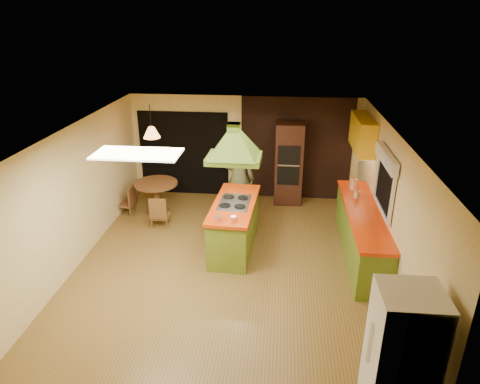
# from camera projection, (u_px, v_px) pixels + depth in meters

# --- Properties ---
(ground) EXTENTS (6.50, 6.50, 0.00)m
(ground) POSITION_uv_depth(u_px,v_px,m) (228.00, 264.00, 7.90)
(ground) COLOR olive
(ground) RESTS_ON ground
(room_walls) EXTENTS (5.50, 6.50, 6.50)m
(room_walls) POSITION_uv_depth(u_px,v_px,m) (228.00, 202.00, 7.41)
(room_walls) COLOR #F7EAB1
(room_walls) RESTS_ON ground
(ceiling_plane) EXTENTS (6.50, 6.50, 0.00)m
(ceiling_plane) POSITION_uv_depth(u_px,v_px,m) (227.00, 132.00, 6.92)
(ceiling_plane) COLOR silver
(ceiling_plane) RESTS_ON room_walls
(brick_panel) EXTENTS (2.64, 0.03, 2.50)m
(brick_panel) POSITION_uv_depth(u_px,v_px,m) (296.00, 149.00, 10.26)
(brick_panel) COLOR #381E14
(brick_panel) RESTS_ON ground
(nook_opening) EXTENTS (2.20, 0.03, 2.10)m
(nook_opening) POSITION_uv_depth(u_px,v_px,m) (184.00, 154.00, 10.59)
(nook_opening) COLOR black
(nook_opening) RESTS_ON ground
(right_counter) EXTENTS (0.62, 3.05, 0.92)m
(right_counter) POSITION_uv_depth(u_px,v_px,m) (361.00, 233.00, 8.05)
(right_counter) COLOR olive
(right_counter) RESTS_ON ground
(upper_cabinets) EXTENTS (0.34, 1.40, 0.70)m
(upper_cabinets) POSITION_uv_depth(u_px,v_px,m) (363.00, 134.00, 8.92)
(upper_cabinets) COLOR yellow
(upper_cabinets) RESTS_ON room_walls
(window_right) EXTENTS (0.12, 1.35, 1.06)m
(window_right) POSITION_uv_depth(u_px,v_px,m) (386.00, 172.00, 7.33)
(window_right) COLOR black
(window_right) RESTS_ON room_walls
(fluor_panel) EXTENTS (1.20, 0.60, 0.03)m
(fluor_panel) POSITION_uv_depth(u_px,v_px,m) (137.00, 154.00, 5.93)
(fluor_panel) COLOR white
(fluor_panel) RESTS_ON ceiling_plane
(kitchen_island) EXTENTS (0.89, 1.98, 0.98)m
(kitchen_island) POSITION_uv_depth(u_px,v_px,m) (234.00, 225.00, 8.27)
(kitchen_island) COLOR olive
(kitchen_island) RESTS_ON ground
(range_hood) EXTENTS (0.99, 0.73, 0.79)m
(range_hood) POSITION_uv_depth(u_px,v_px,m) (234.00, 137.00, 7.58)
(range_hood) COLOR #56771D
(range_hood) RESTS_ON ceiling_plane
(man) EXTENTS (0.74, 0.54, 1.89)m
(man) POSITION_uv_depth(u_px,v_px,m) (239.00, 179.00, 9.30)
(man) COLOR #494E29
(man) RESTS_ON ground
(refrigerator) EXTENTS (0.69, 0.66, 1.66)m
(refrigerator) POSITION_uv_depth(u_px,v_px,m) (402.00, 355.00, 4.69)
(refrigerator) COLOR white
(refrigerator) RESTS_ON ground
(wall_oven) EXTENTS (0.67, 0.62, 1.96)m
(wall_oven) POSITION_uv_depth(u_px,v_px,m) (288.00, 163.00, 10.12)
(wall_oven) COLOR #4A2517
(wall_oven) RESTS_ON ground
(dining_table) EXTENTS (0.98, 0.98, 0.73)m
(dining_table) POSITION_uv_depth(u_px,v_px,m) (157.00, 191.00, 9.75)
(dining_table) COLOR brown
(dining_table) RESTS_ON ground
(chair_left) EXTENTS (0.41, 0.41, 0.66)m
(chair_left) POSITION_uv_depth(u_px,v_px,m) (126.00, 199.00, 9.80)
(chair_left) COLOR brown
(chair_left) RESTS_ON ground
(chair_near) EXTENTS (0.40, 0.40, 0.70)m
(chair_near) POSITION_uv_depth(u_px,v_px,m) (160.00, 211.00, 9.20)
(chair_near) COLOR brown
(chair_near) RESTS_ON ground
(pendant_lamp) EXTENTS (0.46, 0.46, 0.24)m
(pendant_lamp) POSITION_uv_depth(u_px,v_px,m) (152.00, 132.00, 9.21)
(pendant_lamp) COLOR #FF9E3F
(pendant_lamp) RESTS_ON ceiling_plane
(canister_large) EXTENTS (0.19, 0.19, 0.22)m
(canister_large) POSITION_uv_depth(u_px,v_px,m) (354.00, 184.00, 8.78)
(canister_large) COLOR beige
(canister_large) RESTS_ON right_counter
(canister_medium) EXTENTS (0.15, 0.15, 0.18)m
(canister_medium) POSITION_uv_depth(u_px,v_px,m) (354.00, 185.00, 8.78)
(canister_medium) COLOR beige
(canister_medium) RESTS_ON right_counter
(canister_small) EXTENTS (0.15, 0.15, 0.15)m
(canister_small) POSITION_uv_depth(u_px,v_px,m) (357.00, 195.00, 8.37)
(canister_small) COLOR beige
(canister_small) RESTS_ON right_counter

